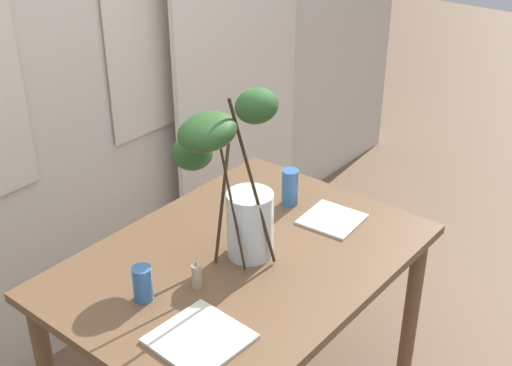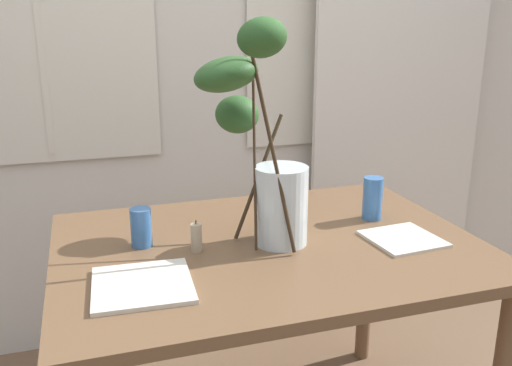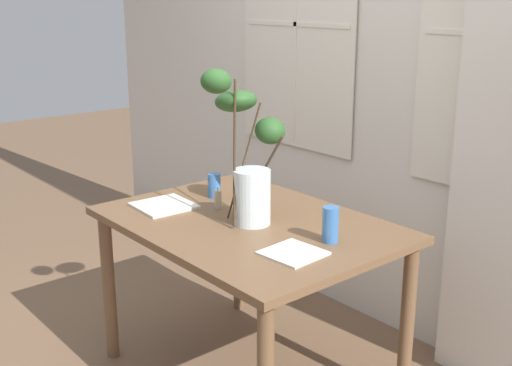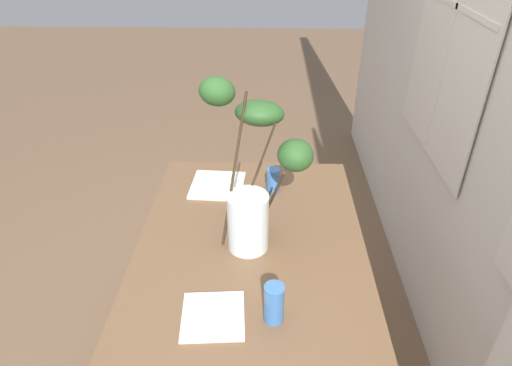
{
  "view_description": "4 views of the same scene",
  "coord_description": "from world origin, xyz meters",
  "px_view_note": "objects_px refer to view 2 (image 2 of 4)",
  "views": [
    {
      "loc": [
        -1.47,
        -1.26,
        2.12
      ],
      "look_at": [
        0.04,
        -0.03,
        1.06
      ],
      "focal_mm": 47.34,
      "sensor_mm": 36.0,
      "label": 1
    },
    {
      "loc": [
        -0.51,
        -1.48,
        1.43
      ],
      "look_at": [
        -0.03,
        0.04,
        0.96
      ],
      "focal_mm": 38.65,
      "sensor_mm": 36.0,
      "label": 2
    },
    {
      "loc": [
        2.06,
        -1.69,
        1.73
      ],
      "look_at": [
        0.08,
        -0.03,
        0.97
      ],
      "focal_mm": 45.39,
      "sensor_mm": 36.0,
      "label": 3
    },
    {
      "loc": [
        1.4,
        0.06,
        1.94
      ],
      "look_at": [
        0.05,
        0.02,
        1.08
      ],
      "focal_mm": 31.0,
      "sensor_mm": 36.0,
      "label": 4
    }
  ],
  "objects_px": {
    "plate_square_right": "(403,239)",
    "drinking_glass_blue_left": "(141,227)",
    "vase_with_branches": "(261,151)",
    "plate_square_left": "(142,285)",
    "pillar_candle": "(196,237)",
    "dining_table": "(268,272)",
    "drinking_glass_blue_right": "(373,198)"
  },
  "relations": [
    {
      "from": "dining_table",
      "to": "plate_square_left",
      "type": "relative_size",
      "value": 5.09
    },
    {
      "from": "vase_with_branches",
      "to": "pillar_candle",
      "type": "height_order",
      "value": "vase_with_branches"
    },
    {
      "from": "drinking_glass_blue_left",
      "to": "pillar_candle",
      "type": "bearing_deg",
      "value": -30.4
    },
    {
      "from": "plate_square_left",
      "to": "dining_table",
      "type": "bearing_deg",
      "value": 24.15
    },
    {
      "from": "dining_table",
      "to": "pillar_candle",
      "type": "xyz_separation_m",
      "value": [
        -0.22,
        0.0,
        0.14
      ]
    },
    {
      "from": "drinking_glass_blue_right",
      "to": "pillar_candle",
      "type": "height_order",
      "value": "drinking_glass_blue_right"
    },
    {
      "from": "vase_with_branches",
      "to": "pillar_candle",
      "type": "bearing_deg",
      "value": -177.44
    },
    {
      "from": "dining_table",
      "to": "drinking_glass_blue_left",
      "type": "relative_size",
      "value": 10.78
    },
    {
      "from": "dining_table",
      "to": "vase_with_branches",
      "type": "relative_size",
      "value": 1.89
    },
    {
      "from": "drinking_glass_blue_left",
      "to": "pillar_candle",
      "type": "height_order",
      "value": "drinking_glass_blue_left"
    },
    {
      "from": "dining_table",
      "to": "drinking_glass_blue_left",
      "type": "height_order",
      "value": "drinking_glass_blue_left"
    },
    {
      "from": "plate_square_left",
      "to": "drinking_glass_blue_right",
      "type": "bearing_deg",
      "value": 18.55
    },
    {
      "from": "drinking_glass_blue_left",
      "to": "dining_table",
      "type": "bearing_deg",
      "value": -13.63
    },
    {
      "from": "plate_square_right",
      "to": "vase_with_branches",
      "type": "bearing_deg",
      "value": 163.81
    },
    {
      "from": "dining_table",
      "to": "pillar_candle",
      "type": "distance_m",
      "value": 0.27
    },
    {
      "from": "drinking_glass_blue_right",
      "to": "drinking_glass_blue_left",
      "type": "bearing_deg",
      "value": 179.98
    },
    {
      "from": "plate_square_right",
      "to": "pillar_candle",
      "type": "distance_m",
      "value": 0.64
    },
    {
      "from": "vase_with_branches",
      "to": "drinking_glass_blue_left",
      "type": "distance_m",
      "value": 0.42
    },
    {
      "from": "drinking_glass_blue_left",
      "to": "plate_square_right",
      "type": "height_order",
      "value": "drinking_glass_blue_left"
    },
    {
      "from": "pillar_candle",
      "to": "drinking_glass_blue_left",
      "type": "bearing_deg",
      "value": 149.6
    },
    {
      "from": "plate_square_right",
      "to": "drinking_glass_blue_left",
      "type": "bearing_deg",
      "value": 165.44
    },
    {
      "from": "drinking_glass_blue_left",
      "to": "plate_square_right",
      "type": "distance_m",
      "value": 0.8
    },
    {
      "from": "vase_with_branches",
      "to": "plate_square_right",
      "type": "distance_m",
      "value": 0.52
    },
    {
      "from": "drinking_glass_blue_left",
      "to": "plate_square_left",
      "type": "xyz_separation_m",
      "value": [
        -0.03,
        -0.27,
        -0.05
      ]
    },
    {
      "from": "dining_table",
      "to": "plate_square_left",
      "type": "bearing_deg",
      "value": -155.85
    },
    {
      "from": "dining_table",
      "to": "plate_square_left",
      "type": "distance_m",
      "value": 0.45
    },
    {
      "from": "dining_table",
      "to": "drinking_glass_blue_right",
      "type": "xyz_separation_m",
      "value": [
        0.4,
        0.09,
        0.17
      ]
    },
    {
      "from": "drinking_glass_blue_left",
      "to": "drinking_glass_blue_right",
      "type": "distance_m",
      "value": 0.77
    },
    {
      "from": "vase_with_branches",
      "to": "plate_square_left",
      "type": "bearing_deg",
      "value": -153.21
    },
    {
      "from": "plate_square_right",
      "to": "pillar_candle",
      "type": "xyz_separation_m",
      "value": [
        -0.62,
        0.11,
        0.04
      ]
    },
    {
      "from": "pillar_candle",
      "to": "vase_with_branches",
      "type": "bearing_deg",
      "value": 2.56
    },
    {
      "from": "dining_table",
      "to": "plate_square_right",
      "type": "height_order",
      "value": "plate_square_right"
    }
  ]
}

